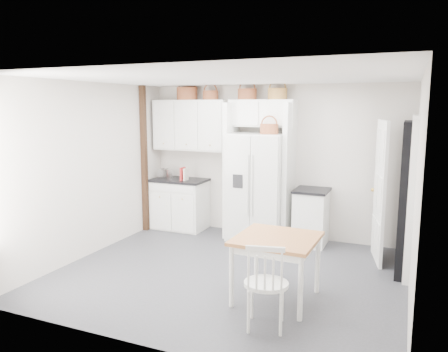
% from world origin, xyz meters
% --- Properties ---
extents(floor, '(4.50, 4.50, 0.00)m').
position_xyz_m(floor, '(0.00, 0.00, 0.00)').
color(floor, '#43444C').
rests_on(floor, ground).
extents(ceiling, '(4.50, 4.50, 0.00)m').
position_xyz_m(ceiling, '(0.00, 0.00, 2.60)').
color(ceiling, white).
rests_on(ceiling, wall_back).
extents(wall_back, '(4.50, 0.00, 4.50)m').
position_xyz_m(wall_back, '(0.00, 2.00, 1.30)').
color(wall_back, beige).
rests_on(wall_back, floor).
extents(wall_left, '(0.00, 4.00, 4.00)m').
position_xyz_m(wall_left, '(-2.25, 0.00, 1.30)').
color(wall_left, beige).
rests_on(wall_left, floor).
extents(wall_right, '(0.00, 4.00, 4.00)m').
position_xyz_m(wall_right, '(2.25, 0.00, 1.30)').
color(wall_right, beige).
rests_on(wall_right, floor).
extents(refrigerator, '(0.93, 0.75, 1.80)m').
position_xyz_m(refrigerator, '(-0.15, 1.65, 0.90)').
color(refrigerator, silver).
rests_on(refrigerator, floor).
extents(base_cab_left, '(0.95, 0.60, 0.88)m').
position_xyz_m(base_cab_left, '(-1.68, 1.70, 0.44)').
color(base_cab_left, white).
rests_on(base_cab_left, floor).
extents(base_cab_right, '(0.50, 0.60, 0.88)m').
position_xyz_m(base_cab_right, '(0.75, 1.70, 0.44)').
color(base_cab_right, white).
rests_on(base_cab_right, floor).
extents(dining_table, '(0.94, 0.94, 0.76)m').
position_xyz_m(dining_table, '(0.81, -0.53, 0.38)').
color(dining_table, brown).
rests_on(dining_table, floor).
extents(windsor_chair, '(0.54, 0.51, 0.93)m').
position_xyz_m(windsor_chair, '(0.90, -1.20, 0.47)').
color(windsor_chair, white).
rests_on(windsor_chair, floor).
extents(counter_left, '(0.99, 0.64, 0.04)m').
position_xyz_m(counter_left, '(-1.68, 1.70, 0.90)').
color(counter_left, black).
rests_on(counter_left, base_cab_left).
extents(counter_right, '(0.54, 0.64, 0.04)m').
position_xyz_m(counter_right, '(0.75, 1.70, 0.90)').
color(counter_right, black).
rests_on(counter_right, base_cab_right).
extents(toaster, '(0.29, 0.22, 0.18)m').
position_xyz_m(toaster, '(-1.97, 1.67, 1.01)').
color(toaster, silver).
rests_on(toaster, counter_left).
extents(cookbook_red, '(0.04, 0.16, 0.23)m').
position_xyz_m(cookbook_red, '(-1.57, 1.62, 1.04)').
color(cookbook_red, red).
rests_on(cookbook_red, counter_left).
extents(cookbook_cream, '(0.03, 0.15, 0.22)m').
position_xyz_m(cookbook_cream, '(-1.51, 1.62, 1.03)').
color(cookbook_cream, beige).
rests_on(cookbook_cream, counter_left).
extents(basket_upper_b, '(0.38, 0.38, 0.22)m').
position_xyz_m(basket_upper_b, '(-1.57, 1.83, 2.46)').
color(basket_upper_b, brown).
rests_on(basket_upper_b, upper_cabinet).
extents(basket_upper_c, '(0.28, 0.28, 0.16)m').
position_xyz_m(basket_upper_c, '(-1.11, 1.83, 2.43)').
color(basket_upper_c, brown).
rests_on(basket_upper_c, upper_cabinet).
extents(basket_bridge_a, '(0.32, 0.32, 0.18)m').
position_xyz_m(basket_bridge_a, '(-0.43, 1.83, 2.44)').
color(basket_bridge_a, brown).
rests_on(basket_bridge_a, bridge_cabinet).
extents(basket_bridge_b, '(0.32, 0.32, 0.18)m').
position_xyz_m(basket_bridge_b, '(0.10, 1.83, 2.44)').
color(basket_bridge_b, '#996229').
rests_on(basket_bridge_b, bridge_cabinet).
extents(basket_fridge_b, '(0.30, 0.30, 0.16)m').
position_xyz_m(basket_fridge_b, '(0.06, 1.55, 1.88)').
color(basket_fridge_b, brown).
rests_on(basket_fridge_b, refrigerator).
extents(upper_cabinet, '(1.40, 0.34, 0.90)m').
position_xyz_m(upper_cabinet, '(-1.50, 1.83, 1.90)').
color(upper_cabinet, white).
rests_on(upper_cabinet, wall_back).
extents(bridge_cabinet, '(1.12, 0.34, 0.45)m').
position_xyz_m(bridge_cabinet, '(-0.15, 1.83, 2.12)').
color(bridge_cabinet, white).
rests_on(bridge_cabinet, wall_back).
extents(fridge_panel_left, '(0.08, 0.60, 2.30)m').
position_xyz_m(fridge_panel_left, '(-0.66, 1.70, 1.15)').
color(fridge_panel_left, white).
rests_on(fridge_panel_left, floor).
extents(fridge_panel_right, '(0.08, 0.60, 2.30)m').
position_xyz_m(fridge_panel_right, '(0.36, 1.70, 1.15)').
color(fridge_panel_right, white).
rests_on(fridge_panel_right, floor).
extents(trim_post, '(0.09, 0.09, 2.60)m').
position_xyz_m(trim_post, '(-2.20, 1.35, 1.30)').
color(trim_post, '#321E0E').
rests_on(trim_post, floor).
extents(doorway_void, '(0.18, 0.85, 2.05)m').
position_xyz_m(doorway_void, '(2.16, 1.00, 1.02)').
color(doorway_void, black).
rests_on(doorway_void, floor).
extents(door_slab, '(0.21, 0.79, 2.05)m').
position_xyz_m(door_slab, '(1.80, 1.33, 1.02)').
color(door_slab, white).
rests_on(door_slab, floor).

